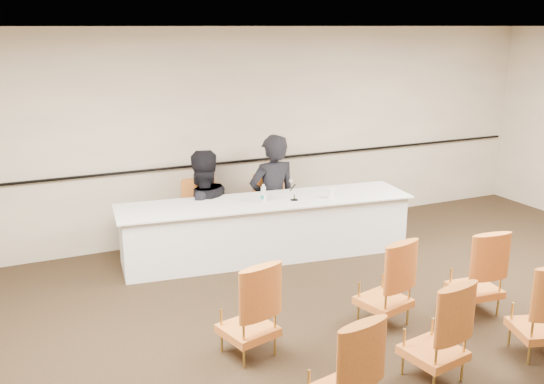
{
  "coord_description": "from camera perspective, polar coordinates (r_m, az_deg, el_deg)",
  "views": [
    {
      "loc": [
        -3.23,
        -4.06,
        3.01
      ],
      "look_at": [
        -0.17,
        2.6,
        0.99
      ],
      "focal_mm": 40.0,
      "sensor_mm": 36.0,
      "label": 1
    }
  ],
  "objects": [
    {
      "name": "microphone",
      "position": [
        7.94,
        2.12,
        0.1
      ],
      "size": [
        0.12,
        0.2,
        0.27
      ],
      "primitive_type": null,
      "rotation": [
        0.0,
        0.0,
        -0.13
      ],
      "color": "black",
      "rests_on": "panel_table"
    },
    {
      "name": "aud_chair_front_right",
      "position": [
        6.91,
        18.66,
        -6.98
      ],
      "size": [
        0.55,
        0.55,
        0.95
      ],
      "primitive_type": null,
      "rotation": [
        0.0,
        0.0,
        -0.11
      ],
      "color": "#B24220",
      "rests_on": "ground"
    },
    {
      "name": "coffee_cup",
      "position": [
        8.11,
        5.54,
        -0.14
      ],
      "size": [
        0.09,
        0.09,
        0.13
      ],
      "primitive_type": "cylinder",
      "rotation": [
        0.0,
        0.0,
        0.12
      ],
      "color": "white",
      "rests_on": "panel_table"
    },
    {
      "name": "floor",
      "position": [
        6.0,
        12.37,
        -15.1
      ],
      "size": [
        10.0,
        10.0,
        0.0
      ],
      "primitive_type": "plane",
      "color": "black",
      "rests_on": "ground"
    },
    {
      "name": "aud_chair_back_mid",
      "position": [
        5.55,
        15.09,
        -12.35
      ],
      "size": [
        0.57,
        0.57,
        0.95
      ],
      "primitive_type": null,
      "rotation": [
        0.0,
        0.0,
        0.16
      ],
      "color": "#B24220",
      "rests_on": "ground"
    },
    {
      "name": "aud_chair_back_right",
      "position": [
        6.26,
        24.03,
        -9.91
      ],
      "size": [
        0.63,
        0.63,
        0.95
      ],
      "primitive_type": null,
      "rotation": [
        0.0,
        0.0,
        -0.31
      ],
      "color": "#B24220",
      "rests_on": "ground"
    },
    {
      "name": "wall_rail",
      "position": [
        8.86,
        -2.69,
        2.94
      ],
      "size": [
        9.8,
        0.04,
        0.03
      ],
      "primitive_type": "cube",
      "color": "black",
      "rests_on": "wall_back"
    },
    {
      "name": "aud_chair_back_left",
      "position": [
        4.84,
        6.63,
        -16.3
      ],
      "size": [
        0.59,
        0.59,
        0.95
      ],
      "primitive_type": null,
      "rotation": [
        0.0,
        0.0,
        0.19
      ],
      "color": "#B24220",
      "rests_on": "ground"
    },
    {
      "name": "wall_back",
      "position": [
        8.81,
        -2.82,
        5.53
      ],
      "size": [
        10.0,
        0.04,
        3.0
      ],
      "primitive_type": "cube",
      "color": "#B8A490",
      "rests_on": "ground"
    },
    {
      "name": "water_bottle",
      "position": [
        7.9,
        -0.82,
        -0.1
      ],
      "size": [
        0.07,
        0.07,
        0.23
      ],
      "primitive_type": null,
      "rotation": [
        0.0,
        0.0,
        0.01
      ],
      "color": "#178078",
      "rests_on": "panel_table"
    },
    {
      "name": "aud_chair_front_mid",
      "position": [
        6.39,
        10.54,
        -8.26
      ],
      "size": [
        0.6,
        0.6,
        0.95
      ],
      "primitive_type": null,
      "rotation": [
        0.0,
        0.0,
        0.24
      ],
      "color": "#B24220",
      "rests_on": "ground"
    },
    {
      "name": "ceiling",
      "position": [
        5.19,
        14.32,
        14.85
      ],
      "size": [
        10.0,
        10.0,
        0.0
      ],
      "primitive_type": "plane",
      "rotation": [
        3.14,
        0.0,
        0.0
      ],
      "color": "white",
      "rests_on": "ground"
    },
    {
      "name": "papers",
      "position": [
        7.99,
        1.95,
        -0.77
      ],
      "size": [
        0.34,
        0.29,
        0.0
      ],
      "primitive_type": "cube",
      "rotation": [
        0.0,
        0.0,
        0.25
      ],
      "color": "white",
      "rests_on": "panel_table"
    },
    {
      "name": "aud_chair_front_left",
      "position": [
        5.73,
        -2.3,
        -10.84
      ],
      "size": [
        0.61,
        0.61,
        0.95
      ],
      "primitive_type": null,
      "rotation": [
        0.0,
        0.0,
        0.24
      ],
      "color": "#B24220",
      "rests_on": "ground"
    },
    {
      "name": "panelist_main",
      "position": [
        8.65,
        0.06,
        -0.99
      ],
      "size": [
        0.74,
        0.5,
        1.97
      ],
      "primitive_type": "imported",
      "rotation": [
        0.0,
        0.0,
        3.17
      ],
      "color": "black",
      "rests_on": "ground"
    },
    {
      "name": "panelist_second_chair",
      "position": [
        8.43,
        -6.63,
        -2.2
      ],
      "size": [
        0.56,
        0.56,
        0.95
      ],
      "primitive_type": null,
      "rotation": [
        0.0,
        0.0,
        -0.12
      ],
      "color": "#B24220",
      "rests_on": "ground"
    },
    {
      "name": "panelist_main_chair",
      "position": [
        8.68,
        0.06,
        -1.57
      ],
      "size": [
        0.56,
        0.56,
        0.95
      ],
      "primitive_type": null,
      "rotation": [
        0.0,
        0.0,
        -0.12
      ],
      "color": "#B24220",
      "rests_on": "ground"
    },
    {
      "name": "panel_table",
      "position": [
        8.1,
        -0.54,
        -3.44
      ],
      "size": [
        3.98,
        1.35,
        0.78
      ],
      "primitive_type": null,
      "rotation": [
        0.0,
        0.0,
        -0.12
      ],
      "color": "white",
      "rests_on": "ground"
    },
    {
      "name": "drinking_glass",
      "position": [
        7.91,
        -0.73,
        -0.56
      ],
      "size": [
        0.06,
        0.06,
        0.1
      ],
      "primitive_type": "cylinder",
      "rotation": [
        0.0,
        0.0,
        0.01
      ],
      "color": "white",
      "rests_on": "panel_table"
    },
    {
      "name": "panelist_second",
      "position": [
        8.45,
        -6.62,
        -2.52
      ],
      "size": [
        1.02,
        0.83,
        1.94
      ],
      "primitive_type": "imported",
      "rotation": [
        0.0,
        0.0,
        3.25
      ],
      "color": "black",
      "rests_on": "ground"
    }
  ]
}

